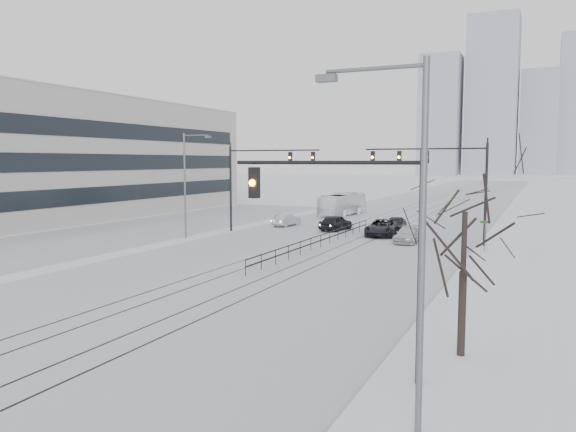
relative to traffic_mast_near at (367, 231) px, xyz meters
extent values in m
cube|color=silver|center=(-10.79, 54.00, -4.55)|extent=(22.00, 260.00, 0.02)
cube|color=white|center=(2.71, 54.00, -4.48)|extent=(5.00, 260.00, 0.16)
cube|color=gray|center=(0.26, 54.00, -4.50)|extent=(0.10, 260.00, 0.12)
cube|color=silver|center=(-30.79, 29.00, -4.55)|extent=(14.00, 60.00, 0.03)
cube|color=black|center=(-13.39, 34.00, -4.54)|extent=(0.10, 180.00, 0.01)
cube|color=black|center=(-11.99, 34.00, -4.54)|extent=(0.10, 180.00, 0.01)
cube|color=black|center=(-9.59, 34.00, -4.54)|extent=(0.10, 180.00, 0.01)
cube|color=black|center=(-8.19, 34.00, -4.54)|extent=(0.10, 180.00, 0.01)
cube|color=#B6B3AC|center=(-48.79, 29.00, 2.44)|extent=(20.00, 62.00, 14.00)
cube|color=black|center=(-38.77, 29.00, 2.44)|extent=(0.08, 58.00, 12.00)
cube|color=silver|center=(-48.79, 29.00, 9.49)|extent=(20.20, 62.20, 0.12)
cube|color=#9297A0|center=(-40.79, 254.00, 22.94)|extent=(18.00, 18.00, 55.00)
cube|color=#9297A0|center=(-18.79, 262.00, 31.44)|extent=(22.00, 22.00, 72.00)
cube|color=#9297A0|center=(1.21, 270.00, 19.44)|extent=(16.00, 16.00, 48.00)
cylinder|color=black|center=(1.61, 0.00, -1.06)|extent=(0.20, 0.20, 7.00)
cylinder|color=black|center=(-1.39, 0.00, 2.04)|extent=(6.00, 0.12, 0.12)
cube|color=black|center=(-3.79, 0.00, 1.39)|extent=(0.32, 0.24, 1.00)
sphere|color=orange|center=(-3.79, -0.14, 1.39)|extent=(0.22, 0.22, 0.22)
cylinder|color=black|center=(0.71, 29.00, -0.56)|extent=(0.20, 0.20, 8.00)
cylinder|color=black|center=(-4.04, 29.00, 3.04)|extent=(9.50, 0.12, 0.12)
cube|color=black|center=(-8.19, 29.00, 2.39)|extent=(0.32, 0.24, 1.00)
sphere|color=orange|center=(-8.19, 28.86, 2.39)|extent=(0.22, 0.22, 0.22)
cube|color=black|center=(-5.99, 29.00, 2.39)|extent=(0.32, 0.24, 1.00)
sphere|color=orange|center=(-5.99, 28.86, 2.39)|extent=(0.22, 0.22, 0.22)
cube|color=black|center=(-3.79, 29.00, 2.39)|extent=(0.32, 0.24, 1.00)
sphere|color=orange|center=(-3.79, 28.86, 2.39)|extent=(0.22, 0.22, 0.22)
cylinder|color=black|center=(-22.29, 30.00, -0.56)|extent=(0.20, 0.20, 8.00)
cylinder|color=black|center=(-17.79, 30.00, 3.04)|extent=(9.00, 0.12, 0.12)
cube|color=black|center=(-13.89, 30.00, 2.39)|extent=(0.32, 0.24, 1.00)
sphere|color=orange|center=(-13.89, 29.86, 2.39)|extent=(0.22, 0.22, 0.22)
cube|color=black|center=(-16.09, 30.00, 2.39)|extent=(0.32, 0.24, 1.00)
sphere|color=orange|center=(-16.09, 29.86, 2.39)|extent=(0.22, 0.22, 0.22)
cylinder|color=#595B60|center=(2.21, -3.00, -0.06)|extent=(0.16, 0.16, 9.00)
cylinder|color=#595B60|center=(1.01, -3.00, 4.24)|extent=(2.40, 0.10, 0.10)
cube|color=#595B60|center=(-0.19, -3.00, 4.09)|extent=(0.50, 0.25, 0.18)
cylinder|color=#595B60|center=(-23.29, 24.00, -0.06)|extent=(0.16, 0.16, 9.00)
cylinder|color=#595B60|center=(-22.09, 24.00, 4.24)|extent=(2.40, 0.10, 0.10)
cube|color=#595B60|center=(-20.89, 24.00, 4.09)|extent=(0.50, 0.25, 0.18)
cylinder|color=black|center=(2.41, 3.00, -3.06)|extent=(0.26, 0.26, 3.00)
cylinder|color=black|center=(2.41, 3.00, -0.81)|extent=(0.18, 0.18, 2.50)
cube|color=black|center=(-10.79, 24.00, -3.61)|extent=(0.06, 24.00, 0.06)
cube|color=black|center=(-10.79, 24.00, -4.01)|extent=(0.06, 24.00, 0.06)
cylinder|color=#595B60|center=(1.01, 26.00, -3.36)|extent=(0.06, 0.06, 2.40)
cube|color=#0C4C19|center=(1.01, 26.00, -2.26)|extent=(0.70, 0.04, 0.18)
imported|color=black|center=(-13.32, 34.47, -3.82)|extent=(2.37, 4.58, 1.49)
imported|color=#A8AAB0|center=(-19.11, 35.74, -3.93)|extent=(1.70, 3.93, 1.26)
imported|color=black|center=(-8.26, 32.45, -3.83)|extent=(2.86, 5.43, 1.46)
imported|color=silver|center=(-5.24, 29.30, -3.94)|extent=(1.93, 4.39, 1.25)
imported|color=black|center=(-7.88, 35.83, -3.84)|extent=(1.89, 4.30, 1.44)
imported|color=white|center=(-17.61, 48.93, -3.21)|extent=(3.11, 9.86, 2.70)
camera|label=1|loc=(4.73, -16.01, 2.09)|focal=35.00mm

